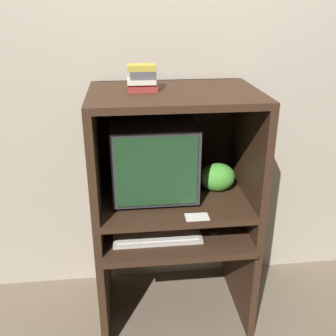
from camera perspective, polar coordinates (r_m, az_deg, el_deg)
The scene contains 10 objects.
wall_back at distance 2.43m, azimuth -0.21°, elevation 10.58°, with size 6.00×0.06×2.60m.
desk_base at distance 2.43m, azimuth 0.91°, elevation -13.17°, with size 0.88×0.67×0.63m.
desk_monitor_shelf at distance 2.26m, azimuth 0.83°, elevation -4.89°, with size 0.88×0.62×0.18m.
hutch_upper at distance 2.12m, azimuth 0.78°, elevation 5.92°, with size 0.88×0.62×0.60m.
crt_monitor at distance 2.19m, azimuth -2.13°, elevation 1.62°, with size 0.45×0.45×0.43m.
keyboard at distance 2.17m, azimuth -1.53°, elevation -9.99°, with size 0.48×0.15×0.03m.
mouse at distance 2.22m, azimuth 6.60°, elevation -9.27°, with size 0.06×0.04×0.03m.
snack_bag at distance 2.28m, azimuth 7.19°, elevation -1.33°, with size 0.20×0.15×0.17m.
book_stack at distance 2.03m, azimuth -3.77°, elevation 12.80°, with size 0.15×0.13×0.13m.
paper_card at distance 2.03m, azimuth 4.23°, elevation -7.10°, with size 0.12×0.08×0.00m.
Camera 1 is at (-0.25, -1.67, 1.83)m, focal length 42.00 mm.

